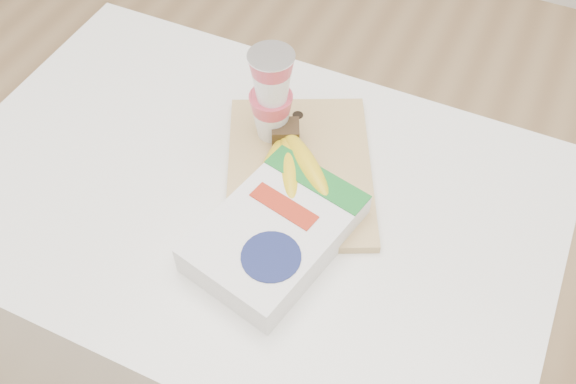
% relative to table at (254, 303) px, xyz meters
% --- Properties ---
extents(table, '(1.05, 0.70, 0.79)m').
position_rel_table_xyz_m(table, '(0.00, 0.00, 0.00)').
color(table, white).
rests_on(table, ground).
extents(cutting_board, '(0.37, 0.41, 0.02)m').
position_rel_table_xyz_m(cutting_board, '(0.07, 0.08, 0.40)').
color(cutting_board, tan).
rests_on(cutting_board, table).
extents(bananas, '(0.17, 0.21, 0.06)m').
position_rel_table_xyz_m(bananas, '(0.06, 0.05, 0.43)').
color(bananas, '#382816').
rests_on(bananas, cutting_board).
extents(yogurt_stack, '(0.08, 0.08, 0.18)m').
position_rel_table_xyz_m(yogurt_stack, '(-0.01, 0.13, 0.51)').
color(yogurt_stack, white).
rests_on(yogurt_stack, cutting_board).
extents(cereal_box, '(0.24, 0.30, 0.06)m').
position_rel_table_xyz_m(cereal_box, '(0.09, -0.07, 0.42)').
color(cereal_box, white).
rests_on(cereal_box, table).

